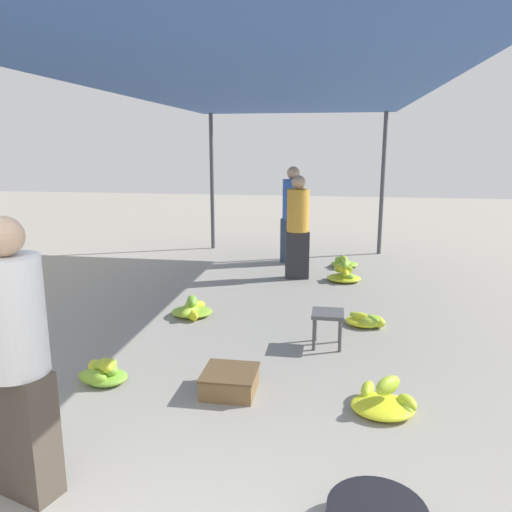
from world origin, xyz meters
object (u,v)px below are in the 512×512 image
(stool, at_px, (328,318))
(shopper_walking_far, at_px, (298,226))
(vendor_foreground, at_px, (17,357))
(banana_pile_right_3, at_px, (343,262))
(banana_pile_left_0, at_px, (103,372))
(banana_pile_right_1, at_px, (366,320))
(banana_pile_right_2, at_px, (344,274))
(crate_near, at_px, (230,381))
(banana_pile_left_1, at_px, (192,309))
(banana_pile_right_0, at_px, (385,402))
(shopper_walking_mid, at_px, (293,213))

(stool, distance_m, shopper_walking_far, 2.90)
(vendor_foreground, relative_size, banana_pile_right_3, 2.88)
(banana_pile_left_0, height_order, banana_pile_right_3, banana_pile_left_0)
(vendor_foreground, distance_m, stool, 3.26)
(stool, distance_m, banana_pile_right_1, 0.89)
(stool, xyz_separation_m, banana_pile_right_2, (0.21, 2.72, -0.20))
(banana_pile_right_2, bearing_deg, banana_pile_right_3, 90.51)
(crate_near, bearing_deg, banana_pile_left_1, 115.28)
(banana_pile_right_0, bearing_deg, vendor_foreground, -149.20)
(shopper_walking_far, bearing_deg, banana_pile_right_0, -75.56)
(shopper_walking_mid, bearing_deg, crate_near, -91.02)
(banana_pile_right_1, bearing_deg, vendor_foreground, -123.55)
(banana_pile_left_1, distance_m, shopper_walking_far, 2.50)
(vendor_foreground, relative_size, banana_pile_right_0, 3.16)
(vendor_foreground, relative_size, stool, 4.51)
(banana_pile_right_3, bearing_deg, banana_pile_right_0, -86.62)
(banana_pile_left_0, relative_size, shopper_walking_mid, 0.26)
(banana_pile_right_2, distance_m, shopper_walking_far, 1.08)
(banana_pile_right_1, xyz_separation_m, shopper_walking_far, (-1.01, 2.08, 0.80))
(banana_pile_right_1, relative_size, banana_pile_right_3, 0.83)
(banana_pile_left_0, xyz_separation_m, shopper_walking_far, (1.45, 3.99, 0.77))
(vendor_foreground, bearing_deg, crate_near, 56.97)
(banana_pile_left_1, bearing_deg, banana_pile_left_0, -98.09)
(stool, bearing_deg, shopper_walking_mid, 100.61)
(stool, bearing_deg, banana_pile_right_1, 57.58)
(banana_pile_right_1, distance_m, shopper_walking_far, 2.45)
(banana_pile_right_0, distance_m, banana_pile_right_1, 2.02)
(vendor_foreground, height_order, shopper_walking_far, vendor_foreground)
(banana_pile_right_3, bearing_deg, banana_pile_left_1, -123.17)
(vendor_foreground, xyz_separation_m, shopper_walking_mid, (1.05, 6.58, 0.01))
(banana_pile_right_1, xyz_separation_m, shopper_walking_mid, (-1.19, 3.20, 0.85))
(banana_pile_right_0, relative_size, shopper_walking_far, 0.33)
(banana_pile_right_1, distance_m, crate_near, 2.29)
(crate_near, xyz_separation_m, shopper_walking_mid, (0.09, 5.10, 0.82))
(banana_pile_right_3, distance_m, crate_near, 5.00)
(vendor_foreground, xyz_separation_m, banana_pile_right_3, (1.99, 6.37, -0.83))
(banana_pile_right_3, xyz_separation_m, shopper_walking_mid, (-0.94, 0.21, 0.84))
(banana_pile_right_0, relative_size, shopper_walking_mid, 0.31)
(shopper_walking_far, bearing_deg, banana_pile_right_1, -64.12)
(banana_pile_right_1, height_order, banana_pile_right_2, banana_pile_right_2)
(shopper_walking_mid, relative_size, shopper_walking_far, 1.05)
(banana_pile_right_3, bearing_deg, crate_near, -101.89)
(banana_pile_left_1, xyz_separation_m, banana_pile_right_0, (2.23, -2.04, 0.00))
(banana_pile_left_1, xyz_separation_m, shopper_walking_mid, (1.00, 3.17, 0.84))
(vendor_foreground, distance_m, banana_pile_right_1, 4.14)
(crate_near, bearing_deg, banana_pile_right_2, 75.12)
(vendor_foreground, relative_size, banana_pile_right_2, 3.24)
(banana_pile_left_0, distance_m, banana_pile_left_1, 1.96)
(vendor_foreground, height_order, banana_pile_right_0, vendor_foreground)
(banana_pile_left_1, bearing_deg, banana_pile_right_2, 45.52)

